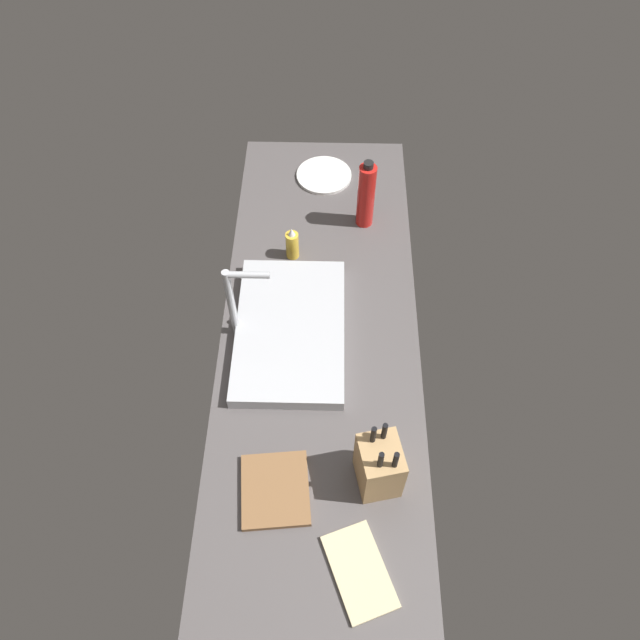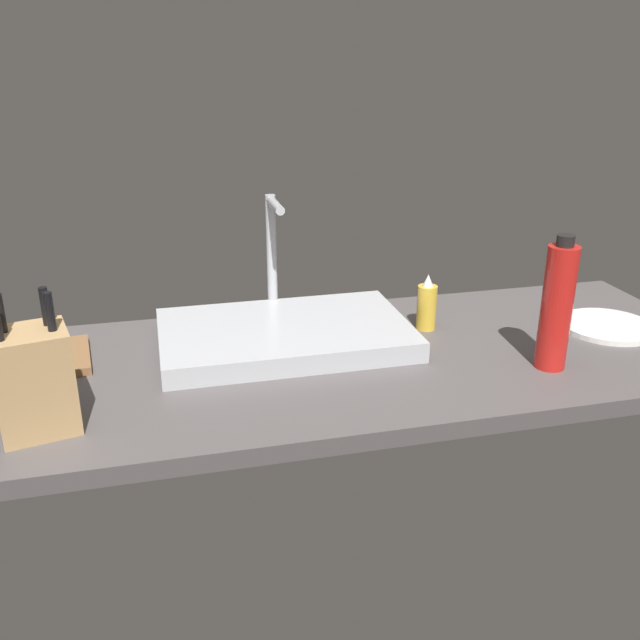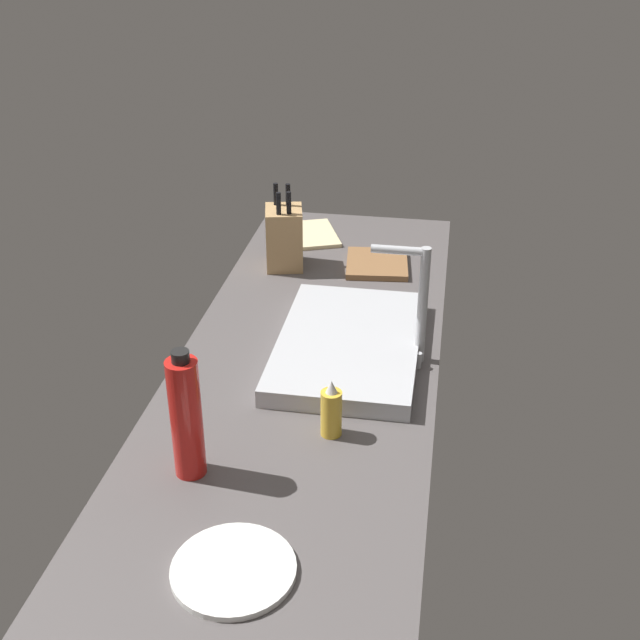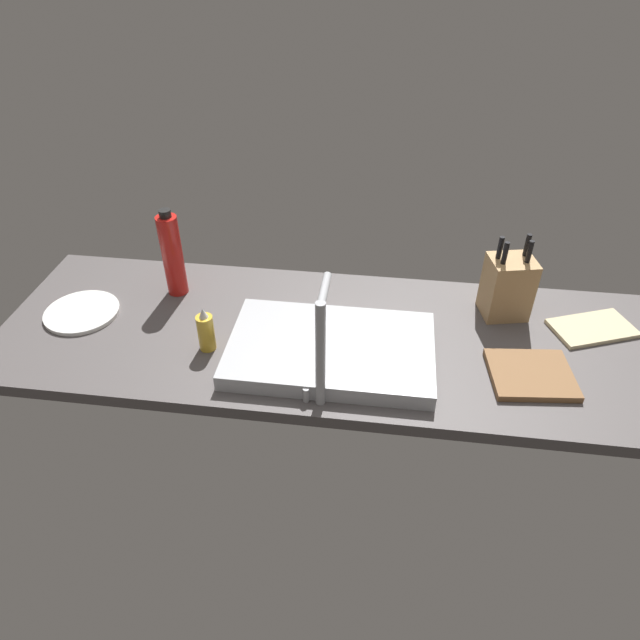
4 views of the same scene
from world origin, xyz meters
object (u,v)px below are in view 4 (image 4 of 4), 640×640
(cutting_board, at_px, (531,375))
(dinner_plate, at_px, (82,313))
(knife_block, at_px, (507,286))
(water_bottle, at_px, (172,255))
(soap_bottle, at_px, (206,331))
(sink_basin, at_px, (331,350))
(dish_towel, at_px, (592,328))
(faucet, at_px, (321,344))

(cutting_board, height_order, dinner_plate, cutting_board)
(knife_block, xyz_separation_m, cutting_board, (-0.04, 0.28, -0.08))
(knife_block, relative_size, cutting_board, 1.19)
(water_bottle, bearing_deg, cutting_board, 165.72)
(water_bottle, bearing_deg, dinner_plate, 32.32)
(cutting_board, height_order, soap_bottle, soap_bottle)
(sink_basin, distance_m, dish_towel, 0.75)
(faucet, xyz_separation_m, dish_towel, (-0.73, -0.37, -0.17))
(water_bottle, bearing_deg, sink_basin, 154.09)
(faucet, height_order, cutting_board, faucet)
(knife_block, height_order, dinner_plate, knife_block)
(sink_basin, xyz_separation_m, soap_bottle, (0.33, 0.01, 0.03))
(soap_bottle, height_order, dish_towel, soap_bottle)
(water_bottle, relative_size, dish_towel, 1.23)
(sink_basin, height_order, knife_block, knife_block)
(sink_basin, height_order, cutting_board, sink_basin)
(faucet, xyz_separation_m, knife_block, (-0.48, -0.42, -0.08))
(faucet, relative_size, water_bottle, 1.07)
(faucet, distance_m, dinner_plate, 0.80)
(cutting_board, bearing_deg, knife_block, -81.70)
(water_bottle, bearing_deg, dish_towel, 178.38)
(dish_towel, bearing_deg, knife_block, -11.67)
(soap_bottle, distance_m, dinner_plate, 0.43)
(cutting_board, bearing_deg, faucet, 15.44)
(sink_basin, bearing_deg, dinner_plate, -6.95)
(sink_basin, relative_size, knife_block, 2.19)
(dish_towel, bearing_deg, water_bottle, -1.62)
(knife_block, bearing_deg, dish_towel, 155.77)
(cutting_board, bearing_deg, soap_bottle, -0.43)
(faucet, distance_m, dish_towel, 0.83)
(water_bottle, bearing_deg, knife_block, -179.07)
(faucet, xyz_separation_m, soap_bottle, (0.33, -0.15, -0.12))
(sink_basin, bearing_deg, knife_block, -151.32)
(dinner_plate, bearing_deg, sink_basin, 173.05)
(sink_basin, relative_size, cutting_board, 2.62)
(sink_basin, height_order, dinner_plate, sink_basin)
(soap_bottle, bearing_deg, faucet, 155.31)
(sink_basin, distance_m, cutting_board, 0.52)
(knife_block, bearing_deg, faucet, 28.47)
(dish_towel, bearing_deg, dinner_plate, 4.64)
(cutting_board, xyz_separation_m, dish_towel, (-0.20, -0.22, -0.00))
(knife_block, height_order, soap_bottle, knife_block)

